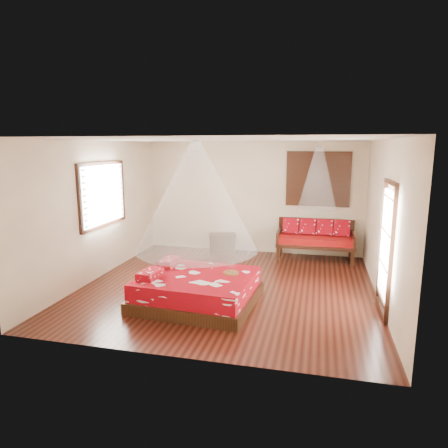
{
  "coord_description": "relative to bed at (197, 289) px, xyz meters",
  "views": [
    {
      "loc": [
        1.64,
        -7.21,
        2.68
      ],
      "look_at": [
        -0.19,
        0.41,
        1.15
      ],
      "focal_mm": 32.0,
      "sensor_mm": 36.0,
      "label": 1
    }
  ],
  "objects": [
    {
      "name": "daybed",
      "position": [
        1.95,
        3.32,
        0.27
      ],
      "size": [
        1.81,
        0.8,
        0.95
      ],
      "color": "black",
      "rests_on": "floor"
    },
    {
      "name": "storage_chest",
      "position": [
        -0.37,
        3.39,
        -0.01
      ],
      "size": [
        0.78,
        0.65,
        0.47
      ],
      "rotation": [
        0.0,
        0.0,
        0.24
      ],
      "color": "black",
      "rests_on": "floor"
    },
    {
      "name": "bed",
      "position": [
        0.0,
        0.0,
        0.0
      ],
      "size": [
        2.08,
        1.91,
        0.63
      ],
      "rotation": [
        0.0,
        0.0,
        -0.08
      ],
      "color": "black",
      "rests_on": "floor"
    },
    {
      "name": "window_left",
      "position": [
        -2.36,
        1.14,
        1.45
      ],
      "size": [
        0.1,
        1.74,
        1.34
      ],
      "color": "black",
      "rests_on": "wall_left"
    },
    {
      "name": "mosquito_net_main",
      "position": [
        0.02,
        -0.0,
        1.6
      ],
      "size": [
        2.06,
        2.06,
        1.8
      ],
      "primitive_type": "cone",
      "color": "white",
      "rests_on": "ceiling"
    },
    {
      "name": "shutter_panel",
      "position": [
        1.95,
        3.65,
        1.65
      ],
      "size": [
        1.52,
        0.06,
        1.32
      ],
      "color": "black",
      "rests_on": "wall_back"
    },
    {
      "name": "wine_tray",
      "position": [
        0.56,
        0.22,
        0.31
      ],
      "size": [
        0.28,
        0.28,
        0.22
      ],
      "rotation": [
        0.0,
        0.0,
        -0.31
      ],
      "color": "brown",
      "rests_on": "bed"
    },
    {
      "name": "room",
      "position": [
        0.35,
        0.94,
        1.15
      ],
      "size": [
        5.54,
        5.54,
        2.84
      ],
      "color": "black",
      "rests_on": "ground"
    },
    {
      "name": "glazed_door",
      "position": [
        3.07,
        0.34,
        0.82
      ],
      "size": [
        0.08,
        1.02,
        2.16
      ],
      "color": "black",
      "rests_on": "floor"
    },
    {
      "name": "mosquito_net_daybed",
      "position": [
        1.95,
        3.19,
        1.75
      ],
      "size": [
        0.89,
        0.89,
        1.5
      ],
      "primitive_type": "cone",
      "color": "white",
      "rests_on": "ceiling"
    }
  ]
}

